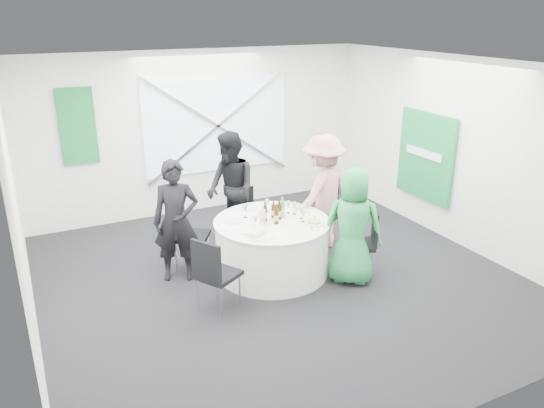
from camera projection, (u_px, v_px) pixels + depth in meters
name	position (u px, v px, depth m)	size (l,w,h in m)	color
floor	(279.00, 278.00, 7.15)	(6.00, 6.00, 0.00)	black
ceiling	(280.00, 65.00, 6.18)	(6.00, 6.00, 0.00)	white
wall_back	(200.00, 132.00, 9.18)	(6.00, 6.00, 0.00)	silver
wall_front	(454.00, 283.00, 4.15)	(6.00, 6.00, 0.00)	silver
wall_left	(18.00, 219.00, 5.41)	(6.00, 6.00, 0.00)	silver
wall_right	(457.00, 152.00, 7.92)	(6.00, 6.00, 0.00)	silver
window_panel	(217.00, 125.00, 9.24)	(2.60, 0.03, 1.60)	silver
window_brace_a	(218.00, 126.00, 9.21)	(0.05, 0.05, 3.16)	silver
window_brace_b	(218.00, 126.00, 9.21)	(0.05, 0.05, 3.16)	silver
green_banner	(78.00, 127.00, 8.20)	(0.55, 0.04, 1.20)	#136335
green_sign	(425.00, 156.00, 8.47)	(0.05, 1.20, 1.40)	#18853D
banquet_table	(272.00, 247.00, 7.19)	(1.56, 1.56, 0.76)	white
chair_back	(245.00, 210.00, 8.21)	(0.41, 0.42, 0.82)	black
chair_back_left	(185.00, 229.00, 7.25)	(0.62, 0.62, 0.99)	black
chair_back_right	(323.00, 211.00, 8.04)	(0.55, 0.54, 0.90)	black
chair_front_right	(365.00, 237.00, 7.04)	(0.60, 0.59, 0.95)	black
chair_front_left	(213.00, 270.00, 6.14)	(0.60, 0.60, 0.96)	black
person_man_back_left	(176.00, 221.00, 6.88)	(0.60, 0.39, 1.64)	black
person_man_back	(231.00, 189.00, 7.97)	(0.84, 0.46, 1.73)	black
person_woman_pink	(323.00, 193.00, 7.77)	(1.13, 0.52, 1.75)	#CD8491
person_woman_green	(353.00, 226.00, 6.83)	(0.76, 0.50, 1.56)	green
plate_back	(248.00, 208.00, 7.49)	(0.27, 0.27, 0.01)	white
plate_back_left	(233.00, 221.00, 7.03)	(0.25, 0.25, 0.01)	white
plate_back_right	(299.00, 208.00, 7.47)	(0.27, 0.27, 0.04)	white
plate_front_right	(314.00, 222.00, 6.96)	(0.26, 0.26, 0.04)	white
plate_front_left	(261.00, 237.00, 6.54)	(0.26, 0.26, 0.01)	white
napkin	(256.00, 233.00, 6.56)	(0.20, 0.13, 0.05)	white
beer_bottle_a	(265.00, 214.00, 7.01)	(0.06, 0.06, 0.27)	#3D210B
beer_bottle_b	(273.00, 211.00, 7.14)	(0.06, 0.06, 0.24)	#3D210B
beer_bottle_c	(279.00, 212.00, 7.07)	(0.06, 0.06, 0.27)	#3D210B
beer_bottle_d	(276.00, 216.00, 6.92)	(0.06, 0.06, 0.27)	#3D210B
green_water_bottle	(282.00, 210.00, 7.14)	(0.08, 0.08, 0.29)	green
clear_water_bottle	(262.00, 217.00, 6.90)	(0.08, 0.08, 0.27)	silver
wine_glass_a	(295.00, 206.00, 7.25)	(0.07, 0.07, 0.17)	white
wine_glass_b	(288.00, 205.00, 7.28)	(0.07, 0.07, 0.17)	white
wine_glass_c	(255.00, 220.00, 6.76)	(0.07, 0.07, 0.17)	white
wine_glass_d	(304.00, 213.00, 6.98)	(0.07, 0.07, 0.17)	white
wine_glass_e	(245.00, 209.00, 7.12)	(0.07, 0.07, 0.17)	white
wine_glass_f	(267.00, 203.00, 7.36)	(0.07, 0.07, 0.17)	white
wine_glass_g	(301.00, 210.00, 7.09)	(0.07, 0.07, 0.17)	white
fork_a	(306.00, 212.00, 7.35)	(0.01, 0.15, 0.01)	silver
knife_a	(285.00, 206.00, 7.56)	(0.01, 0.15, 0.01)	silver
fork_b	(312.00, 228.00, 6.81)	(0.01, 0.15, 0.01)	silver
knife_b	(314.00, 218.00, 7.13)	(0.01, 0.15, 0.01)	silver
fork_c	(245.00, 235.00, 6.62)	(0.01, 0.15, 0.01)	silver
knife_c	(269.00, 238.00, 6.51)	(0.01, 0.15, 0.01)	silver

